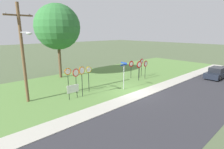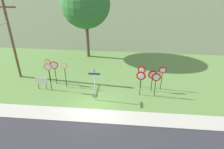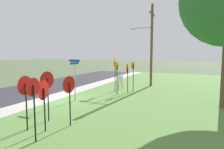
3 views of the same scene
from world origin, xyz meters
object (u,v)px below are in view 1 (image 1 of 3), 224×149
(yield_sign_near_left, at_px, (131,65))
(notice_board, at_px, (73,89))
(stop_sign_far_left, at_px, (68,76))
(stop_sign_far_center, at_px, (82,75))
(street_name_post, at_px, (124,73))
(utility_pole, at_px, (23,51))
(parked_sedan_distant, at_px, (217,73))
(oak_tree_left, at_px, (57,27))
(yield_sign_center, at_px, (139,66))
(stop_sign_near_left, at_px, (76,75))
(yield_sign_near_right, at_px, (140,66))
(yield_sign_far_left, at_px, (142,63))
(yield_sign_far_right, at_px, (146,65))
(stop_sign_near_right, at_px, (89,74))

(yield_sign_near_left, bearing_deg, notice_board, -164.18)
(stop_sign_far_left, distance_m, stop_sign_far_center, 1.55)
(stop_sign_far_center, relative_size, street_name_post, 0.99)
(utility_pole, xyz_separation_m, parked_sedan_distant, (20.43, -8.00, -3.70))
(yield_sign_near_left, bearing_deg, oak_tree_left, 142.11)
(yield_sign_center, distance_m, parked_sedan_distant, 10.30)
(stop_sign_near_left, bearing_deg, utility_pole, 159.31)
(yield_sign_near_right, relative_size, notice_board, 1.71)
(yield_sign_far_left, bearing_deg, street_name_post, -159.56)
(yield_sign_far_left, bearing_deg, stop_sign_far_left, 177.80)
(stop_sign_far_center, xyz_separation_m, oak_tree_left, (1.94, 7.87, 4.27))
(stop_sign_far_center, height_order, yield_sign_far_right, stop_sign_far_center)
(notice_board, bearing_deg, stop_sign_far_center, -5.38)
(notice_board, height_order, parked_sedan_distant, parked_sedan_distant)
(stop_sign_near_right, distance_m, stop_sign_far_center, 1.42)
(stop_sign_near_right, height_order, street_name_post, street_name_post)
(parked_sedan_distant, bearing_deg, yield_sign_near_left, 138.92)
(yield_sign_far_left, xyz_separation_m, street_name_post, (-5.76, -2.20, -0.06))
(stop_sign_near_right, xyz_separation_m, yield_sign_far_left, (8.80, 0.41, -0.06))
(yield_sign_near_right, xyz_separation_m, yield_sign_far_right, (0.24, -0.74, 0.14))
(yield_sign_far_left, bearing_deg, parked_sedan_distant, -48.49)
(yield_sign_center, height_order, parked_sedan_distant, yield_sign_center)
(stop_sign_far_center, height_order, yield_sign_near_left, stop_sign_far_center)
(stop_sign_far_left, height_order, oak_tree_left, oak_tree_left)
(yield_sign_near_left, xyz_separation_m, yield_sign_near_right, (0.94, -0.57, -0.07))
(stop_sign_near_left, bearing_deg, stop_sign_far_left, 150.20)
(yield_sign_far_left, distance_m, oak_tree_left, 11.48)
(yield_sign_center, bearing_deg, yield_sign_near_right, 43.89)
(notice_board, bearing_deg, stop_sign_near_right, 18.07)
(parked_sedan_distant, bearing_deg, yield_sign_center, 144.90)
(stop_sign_far_left, height_order, yield_sign_near_right, stop_sign_far_left)
(yield_sign_far_left, distance_m, street_name_post, 6.17)
(stop_sign_far_center, distance_m, yield_sign_far_right, 9.36)
(yield_sign_near_right, relative_size, oak_tree_left, 0.24)
(street_name_post, distance_m, notice_board, 5.36)
(oak_tree_left, bearing_deg, yield_sign_far_right, -46.75)
(yield_sign_near_left, height_order, street_name_post, street_name_post)
(utility_pole, bearing_deg, yield_sign_near_right, -5.58)
(yield_sign_far_right, bearing_deg, yield_sign_near_right, 105.46)
(yield_sign_near_left, bearing_deg, yield_sign_far_right, -39.67)
(yield_sign_far_right, relative_size, utility_pole, 0.29)
(yield_sign_center, bearing_deg, stop_sign_far_left, 178.87)
(yield_sign_far_right, bearing_deg, yield_sign_center, 178.27)
(stop_sign_near_left, relative_size, yield_sign_far_left, 1.03)
(yield_sign_near_left, relative_size, yield_sign_far_left, 0.95)
(yield_sign_near_left, bearing_deg, utility_pole, -174.76)
(stop_sign_far_left, height_order, yield_sign_far_left, stop_sign_far_left)
(yield_sign_near_left, relative_size, yield_sign_near_right, 1.04)
(yield_sign_near_right, height_order, yield_sign_center, yield_sign_center)
(yield_sign_near_left, distance_m, oak_tree_left, 10.19)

